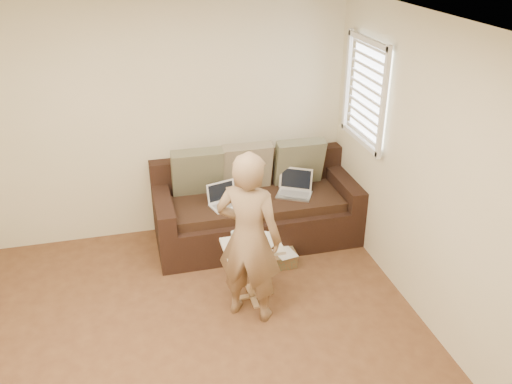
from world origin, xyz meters
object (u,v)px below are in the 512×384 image
(laptop_white, at_px, (226,206))
(sofa, at_px, (256,205))
(laptop_silver, at_px, (294,195))
(striped_box, at_px, (284,258))
(drinking_glass, at_px, (235,238))
(side_table, at_px, (252,271))
(person, at_px, (249,238))

(laptop_white, bearing_deg, sofa, 2.58)
(laptop_silver, distance_m, striped_box, 0.73)
(laptop_white, height_order, drinking_glass, drinking_glass)
(laptop_white, distance_m, drinking_glass, 0.86)
(side_table, xyz_separation_m, drinking_glass, (-0.15, 0.06, 0.35))
(side_table, bearing_deg, laptop_white, 93.39)
(person, distance_m, striped_box, 1.12)
(side_table, bearing_deg, person, -110.42)
(laptop_silver, height_order, person, person)
(sofa, height_order, drinking_glass, sofa)
(laptop_silver, relative_size, drinking_glass, 3.08)
(laptop_silver, distance_m, person, 1.46)
(laptop_silver, relative_size, striped_box, 1.52)
(side_table, bearing_deg, sofa, 73.48)
(sofa, bearing_deg, side_table, -106.52)
(laptop_white, relative_size, drinking_glass, 2.69)
(laptop_silver, height_order, laptop_white, laptop_silver)
(sofa, xyz_separation_m, drinking_glass, (-0.45, -0.97, 0.22))
(laptop_white, distance_m, person, 1.15)
(person, height_order, striped_box, person)
(laptop_white, bearing_deg, striped_box, -58.10)
(drinking_glass, bearing_deg, person, -76.84)
(sofa, bearing_deg, person, -107.21)
(side_table, bearing_deg, laptop_silver, 53.46)
(sofa, bearing_deg, drinking_glass, -114.99)
(laptop_silver, bearing_deg, person, -94.79)
(side_table, height_order, striped_box, side_table)
(sofa, relative_size, striped_box, 9.07)
(person, relative_size, side_table, 2.72)
(laptop_white, distance_m, striped_box, 0.81)
(sofa, distance_m, person, 1.35)
(sofa, height_order, person, person)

